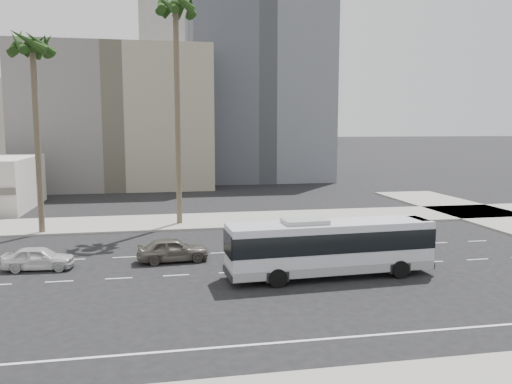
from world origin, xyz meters
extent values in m
plane|color=black|center=(0.00, 0.00, 0.00)|extent=(700.00, 700.00, 0.00)
cube|color=gray|center=(0.00, 15.50, 0.07)|extent=(120.00, 7.00, 0.15)
cube|color=slate|center=(-12.00, 45.00, 9.00)|extent=(24.00, 18.00, 18.00)
cube|color=#4D525A|center=(8.00, 52.00, 13.00)|extent=(20.00, 20.00, 26.00)
cube|color=#BBB4A8|center=(-2.00, 250.00, 22.00)|extent=(42.00, 42.00, 44.00)
cube|color=#BBB4A8|center=(-2.00, 250.00, 60.00)|extent=(26.00, 26.00, 32.00)
cube|color=#595D64|center=(45.00, 230.00, 35.00)|extent=(26.00, 26.00, 70.00)
cube|color=#595D64|center=(70.00, 260.00, 30.00)|extent=(22.00, 22.00, 60.00)
cube|color=silver|center=(2.08, -1.65, 1.71)|extent=(11.11, 2.98, 2.47)
cube|color=black|center=(2.08, -1.65, 2.04)|extent=(11.17, 3.04, 1.04)
cube|color=gray|center=(2.08, -1.65, 0.62)|extent=(11.13, 3.02, 0.47)
cube|color=gray|center=(0.65, -1.65, 3.03)|extent=(2.35, 1.63, 0.28)
cube|color=#262628|center=(7.29, -1.65, 2.80)|extent=(0.66, 1.73, 0.28)
cylinder|color=black|center=(5.58, -2.86, 0.47)|extent=(0.95, 0.28, 0.95)
cylinder|color=black|center=(5.58, -0.44, 0.47)|extent=(0.95, 0.28, 0.95)
cylinder|color=black|center=(-1.15, -2.86, 0.47)|extent=(0.95, 0.28, 0.95)
cylinder|color=black|center=(-1.15, -0.44, 0.47)|extent=(0.95, 0.28, 0.95)
imported|color=#5C574E|center=(-6.09, 3.03, 0.72)|extent=(2.00, 4.32, 1.43)
imported|color=silver|center=(-13.52, 2.63, 0.66)|extent=(1.84, 3.96, 1.31)
cylinder|color=brown|center=(-5.23, 14.57, 8.50)|extent=(0.47, 0.47, 17.00)
cylinder|color=brown|center=(-15.50, 12.87, 6.76)|extent=(0.42, 0.42, 13.51)
camera|label=1|loc=(-6.77, -27.25, 8.00)|focal=36.11mm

